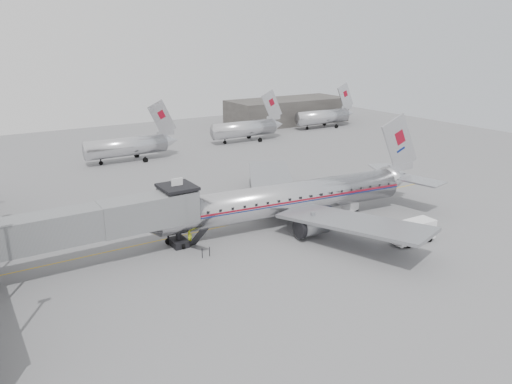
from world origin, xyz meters
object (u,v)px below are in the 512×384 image
airliner (291,198)px  baggage_cart_navy (319,211)px  service_van (413,231)px  ramp_worker (190,238)px  baggage_cart_white (350,206)px

airliner → baggage_cart_navy: airliner is taller
baggage_cart_navy → service_van: bearing=-75.6°
service_van → baggage_cart_navy: service_van is taller
baggage_cart_navy → ramp_worker: 16.30m
baggage_cart_white → ramp_worker: bearing=163.5°
airliner → ramp_worker: 12.89m
service_van → ramp_worker: size_ratio=3.08×
baggage_cart_navy → baggage_cart_white: baggage_cart_navy is taller
baggage_cart_white → service_van: bearing=-109.0°
airliner → service_van: 13.87m
service_van → ramp_worker: (-20.13, 11.66, -0.41)m
service_van → ramp_worker: 23.27m
service_van → baggage_cart_white: 10.71m
baggage_cart_white → baggage_cart_navy: bearing=166.2°
baggage_cart_navy → ramp_worker: bearing=170.9°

